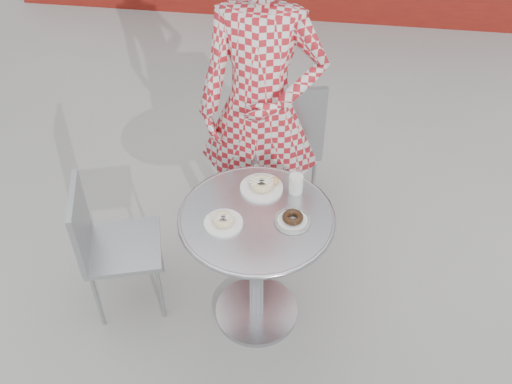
# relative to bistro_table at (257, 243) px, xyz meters

# --- Properties ---
(ground) EXTENTS (60.00, 60.00, 0.00)m
(ground) POSITION_rel_bistro_table_xyz_m (0.02, -0.00, -0.55)
(ground) COLOR #A8A6A0
(ground) RESTS_ON ground
(bistro_table) EXTENTS (0.73, 0.73, 0.73)m
(bistro_table) POSITION_rel_bistro_table_xyz_m (0.00, 0.00, 0.00)
(bistro_table) COLOR #BBBBC0
(bistro_table) RESTS_ON ground
(chair_far) EXTENTS (0.54, 0.55, 0.95)m
(chair_far) POSITION_rel_bistro_table_xyz_m (0.00, 0.92, -0.26)
(chair_far) COLOR #999CA0
(chair_far) RESTS_ON ground
(chair_left) EXTENTS (0.47, 0.47, 0.79)m
(chair_left) POSITION_rel_bistro_table_xyz_m (-0.70, 0.01, -0.31)
(chair_left) COLOR #999CA0
(chair_left) RESTS_ON ground
(seated_person) EXTENTS (0.66, 0.43, 1.80)m
(seated_person) POSITION_rel_bistro_table_xyz_m (-0.06, 0.61, 0.35)
(seated_person) COLOR #B01B24
(seated_person) RESTS_ON ground
(plate_far) EXTENTS (0.21, 0.21, 0.05)m
(plate_far) POSITION_rel_bistro_table_xyz_m (0.00, 0.19, 0.20)
(plate_far) COLOR white
(plate_far) RESTS_ON bistro_table
(plate_near) EXTENTS (0.18, 0.18, 0.04)m
(plate_near) POSITION_rel_bistro_table_xyz_m (-0.14, -0.07, 0.20)
(plate_near) COLOR white
(plate_near) RESTS_ON bistro_table
(plate_checker) EXTENTS (0.17, 0.17, 0.04)m
(plate_checker) POSITION_rel_bistro_table_xyz_m (0.16, -0.01, 0.19)
(plate_checker) COLOR white
(plate_checker) RESTS_ON bistro_table
(milk_cup) EXTENTS (0.07, 0.07, 0.12)m
(milk_cup) POSITION_rel_bistro_table_xyz_m (0.16, 0.19, 0.23)
(milk_cup) COLOR white
(milk_cup) RESTS_ON bistro_table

